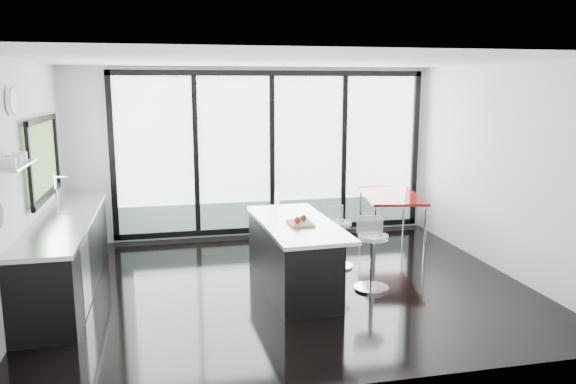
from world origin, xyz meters
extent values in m
cube|color=black|center=(0.00, 0.00, 0.00)|extent=(6.00, 5.00, 0.00)
cube|color=white|center=(0.00, 0.00, 2.80)|extent=(6.00, 5.00, 0.00)
cube|color=silver|center=(0.00, 2.50, 1.40)|extent=(6.00, 0.00, 2.80)
cube|color=white|center=(0.30, 2.47, 1.40)|extent=(5.00, 0.02, 2.50)
cube|color=gray|center=(0.30, 2.43, 0.37)|extent=(5.00, 0.02, 0.44)
cube|color=black|center=(-0.95, 2.43, 1.40)|extent=(0.08, 0.04, 2.50)
cube|color=black|center=(0.30, 2.43, 1.40)|extent=(0.08, 0.04, 2.50)
cube|color=black|center=(1.55, 2.43, 1.40)|extent=(0.08, 0.04, 2.50)
cube|color=silver|center=(0.00, -2.50, 1.40)|extent=(6.00, 0.00, 2.80)
cube|color=silver|center=(-3.00, 0.00, 1.40)|extent=(0.00, 5.00, 2.80)
cube|color=#5E8444|center=(-2.97, 0.90, 1.60)|extent=(0.02, 1.60, 0.90)
cube|color=#AAADAF|center=(-2.87, -0.85, 1.75)|extent=(0.25, 0.80, 0.03)
cylinder|color=white|center=(-2.97, -0.30, 2.35)|extent=(0.04, 0.30, 0.30)
cube|color=silver|center=(3.00, 0.00, 1.40)|extent=(0.00, 5.00, 2.80)
cube|color=black|center=(-2.67, 0.40, 0.43)|extent=(0.65, 3.20, 0.87)
cube|color=#AAADAF|center=(-2.67, 0.40, 0.90)|extent=(0.69, 3.24, 0.05)
cube|color=#AAADAF|center=(-2.67, 0.90, 0.90)|extent=(0.45, 0.48, 0.06)
cylinder|color=silver|center=(-2.82, 0.90, 1.14)|extent=(0.02, 0.02, 0.44)
cube|color=#AAADAF|center=(-2.36, -0.35, 0.42)|extent=(0.03, 0.60, 0.80)
cube|color=black|center=(0.06, -0.09, 0.40)|extent=(0.77, 2.05, 0.80)
cube|color=#AAADAF|center=(0.13, -0.09, 0.82)|extent=(0.96, 2.11, 0.05)
cube|color=tan|center=(0.14, -0.23, 0.86)|extent=(0.29, 0.38, 0.03)
sphere|color=maroon|center=(0.09, -0.28, 0.91)|extent=(0.09, 0.09, 0.08)
sphere|color=#562C16|center=(0.19, -0.18, 0.91)|extent=(0.08, 0.08, 0.08)
cylinder|color=silver|center=(0.01, 0.60, 0.97)|extent=(0.07, 0.07, 0.26)
cylinder|color=silver|center=(1.02, -0.37, 0.35)|extent=(0.47, 0.47, 0.70)
cylinder|color=silver|center=(0.88, 0.55, 0.33)|extent=(0.51, 0.51, 0.65)
cube|color=maroon|center=(2.06, 1.53, 0.40)|extent=(1.11, 1.62, 0.79)
camera|label=1|loc=(-1.43, -6.66, 2.53)|focal=35.00mm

